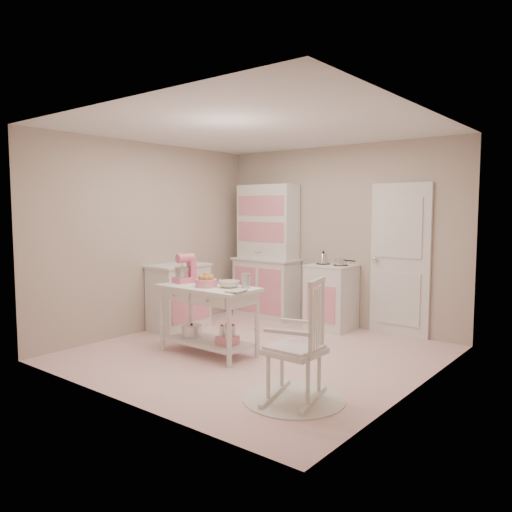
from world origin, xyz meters
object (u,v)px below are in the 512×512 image
at_px(stove, 331,297).
at_px(work_table, 208,320).
at_px(rocking_chair, 294,339).
at_px(hutch, 266,251).
at_px(bread_basket, 206,283).
at_px(base_cabinet, 179,297).
at_px(stand_mixer, 184,269).

bearing_deg(stove, work_table, -104.46).
bearing_deg(work_table, stove, 75.54).
height_order(stove, rocking_chair, rocking_chair).
xyz_separation_m(hutch, work_table, (0.69, -2.02, -0.64)).
bearing_deg(bread_basket, rocking_chair, -17.88).
xyz_separation_m(stove, bread_basket, (-0.49, -2.02, 0.39)).
height_order(base_cabinet, stand_mixer, stand_mixer).
relative_size(stove, bread_basket, 3.68).
distance_m(stove, bread_basket, 2.11).
bearing_deg(stand_mixer, work_table, 7.24).
bearing_deg(hutch, rocking_chair, -48.39).
distance_m(work_table, stand_mixer, 0.71).
relative_size(base_cabinet, work_table, 0.77).
height_order(stove, bread_basket, stove).
height_order(hutch, stove, hutch).
bearing_deg(work_table, bread_basket, -68.20).
relative_size(base_cabinet, bread_basket, 3.68).
bearing_deg(stove, base_cabinet, -141.62).
distance_m(hutch, base_cabinet, 1.58).
bearing_deg(hutch, base_cabinet, -109.49).
distance_m(hutch, work_table, 2.23).
distance_m(stove, stand_mixer, 2.22).
distance_m(work_table, bread_basket, 0.45).
relative_size(work_table, stand_mixer, 3.53).
xyz_separation_m(stove, rocking_chair, (1.09, -2.53, 0.09)).
height_order(stove, work_table, stove).
relative_size(hutch, stand_mixer, 6.12).
distance_m(base_cabinet, bread_basket, 1.43).
distance_m(hutch, bread_basket, 2.20).
distance_m(base_cabinet, work_table, 1.34).
distance_m(hutch, rocking_chair, 3.48).
height_order(hutch, bread_basket, hutch).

